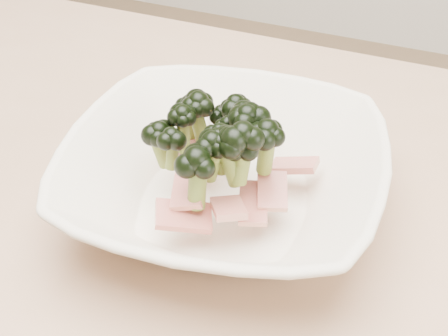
{
  "coord_description": "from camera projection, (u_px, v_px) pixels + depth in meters",
  "views": [
    {
      "loc": [
        0.27,
        -0.43,
        1.17
      ],
      "look_at": [
        0.09,
        0.01,
        0.8
      ],
      "focal_mm": 50.0,
      "sensor_mm": 36.0,
      "label": 1
    }
  ],
  "objects": [
    {
      "name": "dining_table",
      "position": [
        151.0,
        259.0,
        0.72
      ],
      "size": [
        1.2,
        0.8,
        0.75
      ],
      "color": "tan",
      "rests_on": "ground"
    },
    {
      "name": "broccoli_dish",
      "position": [
        224.0,
        173.0,
        0.61
      ],
      "size": [
        0.35,
        0.35,
        0.13
      ],
      "color": "silver",
      "rests_on": "dining_table"
    }
  ]
}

